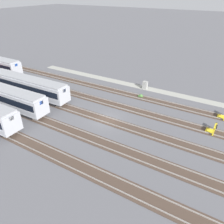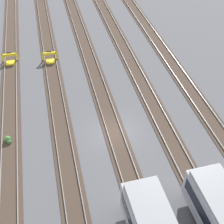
# 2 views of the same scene
# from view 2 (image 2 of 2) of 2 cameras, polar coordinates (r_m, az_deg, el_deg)

# --- Properties ---
(ground_plane) EXTENTS (400.00, 400.00, 0.00)m
(ground_plane) POSITION_cam_2_polar(r_m,az_deg,el_deg) (31.33, 0.44, -3.69)
(ground_plane) COLOR #5B5B60
(rail_track_nearest) EXTENTS (90.00, 2.23, 0.21)m
(rail_track_nearest) POSITION_cam_2_polar(r_m,az_deg,el_deg) (31.25, -18.23, -6.51)
(rail_track_nearest) COLOR #47382D
(rail_track_nearest) RESTS_ON ground
(rail_track_near_inner) EXTENTS (90.00, 2.23, 0.21)m
(rail_track_near_inner) POSITION_cam_2_polar(r_m,az_deg,el_deg) (30.85, -8.87, -5.14)
(rail_track_near_inner) COLOR #47382D
(rail_track_near_inner) RESTS_ON ground
(rail_track_middle) EXTENTS (90.00, 2.24, 0.21)m
(rail_track_middle) POSITION_cam_2_polar(r_m,az_deg,el_deg) (31.30, 0.44, -3.63)
(rail_track_middle) COLOR #47382D
(rail_track_middle) RESTS_ON ground
(rail_track_far_inner) EXTENTS (90.00, 2.23, 0.21)m
(rail_track_far_inner) POSITION_cam_2_polar(r_m,az_deg,el_deg) (32.55, 9.22, -2.12)
(rail_track_far_inner) COLOR #47382D
(rail_track_far_inner) RESTS_ON ground
(rail_track_farthest) EXTENTS (90.00, 2.23, 0.21)m
(rail_track_farthest) POSITION_cam_2_polar(r_m,az_deg,el_deg) (34.52, 17.16, -0.70)
(rail_track_farthest) COLOR #47382D
(rail_track_farthest) RESTS_ON ground
(bumper_stop_nearest_track) EXTENTS (1.35, 2.00, 1.22)m
(bumper_stop_nearest_track) POSITION_cam_2_polar(r_m,az_deg,el_deg) (43.17, -18.17, 9.20)
(bumper_stop_nearest_track) COLOR yellow
(bumper_stop_nearest_track) RESTS_ON ground
(bumper_stop_near_inner_track) EXTENTS (1.36, 2.01, 1.22)m
(bumper_stop_near_inner_track) POSITION_cam_2_polar(r_m,az_deg,el_deg) (42.17, -11.27, 9.75)
(bumper_stop_near_inner_track) COLOR yellow
(bumper_stop_near_inner_track) RESTS_ON ground
(weed_clump) EXTENTS (0.92, 0.70, 0.64)m
(weed_clump) POSITION_cam_2_polar(r_m,az_deg,el_deg) (31.92, -18.52, -4.81)
(weed_clump) COLOR #4C7F3D
(weed_clump) RESTS_ON ground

